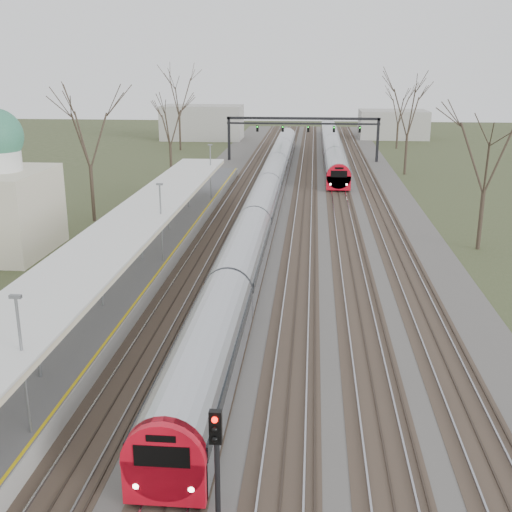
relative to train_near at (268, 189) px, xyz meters
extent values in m
cube|color=#474442|center=(2.50, -1.43, -1.43)|extent=(24.00, 160.00, 0.10)
cube|color=#4C3828|center=(-3.50, -1.43, -1.39)|extent=(2.60, 160.00, 0.06)
cube|color=gray|center=(-4.22, -1.43, -1.32)|extent=(0.07, 160.00, 0.12)
cube|color=gray|center=(-2.78, -1.43, -1.32)|extent=(0.07, 160.00, 0.12)
cube|color=#4C3828|center=(0.00, -1.43, -1.39)|extent=(2.60, 160.00, 0.06)
cube|color=gray|center=(-0.72, -1.43, -1.32)|extent=(0.07, 160.00, 0.12)
cube|color=gray|center=(0.72, -1.43, -1.32)|extent=(0.07, 160.00, 0.12)
cube|color=#4C3828|center=(3.50, -1.43, -1.39)|extent=(2.60, 160.00, 0.06)
cube|color=gray|center=(2.78, -1.43, -1.32)|extent=(0.07, 160.00, 0.12)
cube|color=gray|center=(4.22, -1.43, -1.32)|extent=(0.07, 160.00, 0.12)
cube|color=#4C3828|center=(7.00, -1.43, -1.39)|extent=(2.60, 160.00, 0.06)
cube|color=gray|center=(6.28, -1.43, -1.32)|extent=(0.07, 160.00, 0.12)
cube|color=gray|center=(7.72, -1.43, -1.32)|extent=(0.07, 160.00, 0.12)
cube|color=#4C3828|center=(10.50, -1.43, -1.39)|extent=(2.60, 160.00, 0.06)
cube|color=gray|center=(9.78, -1.43, -1.32)|extent=(0.07, 160.00, 0.12)
cube|color=gray|center=(11.22, -1.43, -1.32)|extent=(0.07, 160.00, 0.12)
cube|color=#9E9B93|center=(-6.55, -18.93, -0.98)|extent=(3.50, 69.00, 1.00)
cylinder|color=slate|center=(-6.55, -38.43, 1.02)|extent=(0.14, 0.14, 3.00)
cylinder|color=slate|center=(-6.55, -30.43, 1.02)|extent=(0.14, 0.14, 3.00)
cylinder|color=slate|center=(-6.55, -22.43, 1.02)|extent=(0.14, 0.14, 3.00)
cylinder|color=slate|center=(-6.55, -14.43, 1.02)|extent=(0.14, 0.14, 3.00)
cylinder|color=slate|center=(-6.55, -6.43, 1.02)|extent=(0.14, 0.14, 3.00)
cube|color=silver|center=(-6.55, -23.43, 2.57)|extent=(4.10, 50.00, 0.12)
cube|color=beige|center=(-6.55, -23.43, 2.40)|extent=(4.10, 50.00, 0.25)
cube|color=black|center=(-7.50, 28.57, 1.52)|extent=(0.35, 0.35, 6.00)
cube|color=black|center=(13.00, 28.57, 1.52)|extent=(0.35, 0.35, 6.00)
cube|color=black|center=(2.75, 28.57, 4.42)|extent=(21.00, 0.35, 0.35)
cube|color=black|center=(2.75, 28.57, 3.72)|extent=(21.00, 0.25, 0.25)
cube|color=black|center=(-3.50, 28.37, 3.02)|extent=(0.32, 0.22, 0.85)
sphere|color=#0CFF19|center=(-3.50, 28.23, 3.27)|extent=(0.16, 0.16, 0.16)
cube|color=black|center=(0.00, 28.37, 3.02)|extent=(0.32, 0.22, 0.85)
sphere|color=#0CFF19|center=(0.00, 28.23, 3.27)|extent=(0.16, 0.16, 0.16)
cube|color=black|center=(3.50, 28.37, 3.02)|extent=(0.32, 0.22, 0.85)
sphere|color=#0CFF19|center=(3.50, 28.23, 3.27)|extent=(0.16, 0.16, 0.16)
cube|color=black|center=(7.00, 28.37, 3.02)|extent=(0.32, 0.22, 0.85)
sphere|color=#0CFF19|center=(7.00, 28.23, 3.27)|extent=(0.16, 0.16, 0.16)
cube|color=black|center=(10.50, 28.37, 3.02)|extent=(0.32, 0.22, 0.85)
sphere|color=#0CFF19|center=(10.50, 28.23, 3.27)|extent=(0.16, 0.16, 0.16)
cylinder|color=#2D231C|center=(-14.50, -8.43, 1.00)|extent=(0.30, 0.30, 4.95)
cylinder|color=#2D231C|center=(16.50, -14.43, 0.77)|extent=(0.30, 0.30, 4.50)
cube|color=#A8AAB2|center=(0.00, 0.24, -0.38)|extent=(2.55, 90.00, 1.60)
cylinder|color=#A8AAB2|center=(0.00, 0.24, 0.27)|extent=(2.60, 89.70, 2.60)
cube|color=black|center=(0.00, 0.24, 0.37)|extent=(2.62, 89.40, 0.55)
cube|color=red|center=(0.00, -44.66, -0.43)|extent=(2.55, 0.50, 1.50)
cylinder|color=red|center=(0.00, -44.61, 0.27)|extent=(2.60, 0.60, 2.60)
cube|color=black|center=(0.00, -44.88, 0.57)|extent=(1.70, 0.12, 0.70)
sphere|color=white|center=(-0.85, -44.86, -0.53)|extent=(0.22, 0.22, 0.22)
sphere|color=white|center=(0.85, -44.86, -0.53)|extent=(0.22, 0.22, 0.22)
cube|color=black|center=(0.00, 0.24, -1.30)|extent=(1.80, 89.00, 0.35)
cube|color=#A8AAB2|center=(7.00, 36.30, -0.38)|extent=(2.55, 60.00, 1.60)
cylinder|color=#A8AAB2|center=(7.00, 36.30, 0.27)|extent=(2.60, 59.70, 2.60)
cube|color=black|center=(7.00, 36.30, 0.37)|extent=(2.62, 59.40, 0.55)
cube|color=red|center=(7.00, 6.40, -0.43)|extent=(2.55, 0.50, 1.50)
cylinder|color=red|center=(7.00, 6.45, 0.27)|extent=(2.60, 0.60, 2.60)
cube|color=black|center=(7.00, 6.18, 0.57)|extent=(1.70, 0.12, 0.70)
sphere|color=white|center=(6.15, 6.20, -0.53)|extent=(0.22, 0.22, 0.22)
sphere|color=white|center=(7.85, 6.20, -0.53)|extent=(0.22, 0.22, 0.22)
cube|color=black|center=(7.00, 36.30, -1.30)|extent=(1.80, 59.00, 0.35)
cylinder|color=black|center=(1.75, -45.51, 0.52)|extent=(0.16, 0.16, 4.00)
cube|color=black|center=(1.75, -45.66, 2.12)|extent=(0.35, 0.22, 1.00)
sphere|color=#FF0C05|center=(1.75, -45.79, 2.42)|extent=(0.18, 0.18, 0.18)
camera|label=1|loc=(4.23, -61.03, 11.73)|focal=45.00mm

